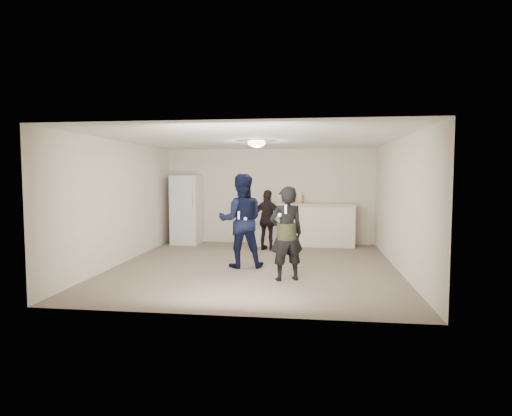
# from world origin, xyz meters

# --- Properties ---
(floor) EXTENTS (6.00, 6.00, 0.00)m
(floor) POSITION_xyz_m (0.00, 0.00, 0.00)
(floor) COLOR #6B5B4C
(floor) RESTS_ON ground
(ceiling) EXTENTS (6.00, 6.00, 0.00)m
(ceiling) POSITION_xyz_m (0.00, 0.00, 2.50)
(ceiling) COLOR silver
(ceiling) RESTS_ON wall_back
(wall_back) EXTENTS (6.00, 0.00, 6.00)m
(wall_back) POSITION_xyz_m (0.00, 3.00, 1.25)
(wall_back) COLOR beige
(wall_back) RESTS_ON floor
(wall_front) EXTENTS (6.00, 0.00, 6.00)m
(wall_front) POSITION_xyz_m (0.00, -3.00, 1.25)
(wall_front) COLOR beige
(wall_front) RESTS_ON floor
(wall_left) EXTENTS (0.00, 6.00, 6.00)m
(wall_left) POSITION_xyz_m (-2.75, 0.00, 1.25)
(wall_left) COLOR beige
(wall_left) RESTS_ON floor
(wall_right) EXTENTS (0.00, 6.00, 6.00)m
(wall_right) POSITION_xyz_m (2.75, 0.00, 1.25)
(wall_right) COLOR beige
(wall_right) RESTS_ON floor
(counter) EXTENTS (2.60, 0.56, 1.05)m
(counter) POSITION_xyz_m (0.89, 2.67, 0.53)
(counter) COLOR silver
(counter) RESTS_ON floor
(counter_top) EXTENTS (2.68, 0.64, 0.04)m
(counter_top) POSITION_xyz_m (0.89, 2.67, 1.07)
(counter_top) COLOR beige
(counter_top) RESTS_ON counter
(fridge) EXTENTS (0.70, 0.70, 1.80)m
(fridge) POSITION_xyz_m (-2.16, 2.60, 0.90)
(fridge) COLOR silver
(fridge) RESTS_ON floor
(fridge_handle) EXTENTS (0.02, 0.02, 0.60)m
(fridge_handle) POSITION_xyz_m (-1.88, 2.23, 1.30)
(fridge_handle) COLOR #B5B5BA
(fridge_handle) RESTS_ON fridge
(ceiling_dome) EXTENTS (0.36, 0.36, 0.16)m
(ceiling_dome) POSITION_xyz_m (0.00, 0.30, 2.45)
(ceiling_dome) COLOR white
(ceiling_dome) RESTS_ON ceiling
(shaker) EXTENTS (0.08, 0.08, 0.17)m
(shaker) POSITION_xyz_m (0.03, 2.61, 1.18)
(shaker) COLOR #B8B8BD
(shaker) RESTS_ON counter_top
(man) EXTENTS (1.00, 0.84, 1.84)m
(man) POSITION_xyz_m (-0.26, -0.05, 0.92)
(man) COLOR #0D1539
(man) RESTS_ON floor
(woman) EXTENTS (0.69, 0.58, 1.62)m
(woman) POSITION_xyz_m (0.68, -1.02, 0.81)
(woman) COLOR black
(woman) RESTS_ON floor
(camo_shorts) EXTENTS (0.34, 0.34, 0.28)m
(camo_shorts) POSITION_xyz_m (0.68, -1.02, 0.85)
(camo_shorts) COLOR #2D3C1B
(camo_shorts) RESTS_ON woman
(spectator) EXTENTS (0.92, 0.56, 1.46)m
(spectator) POSITION_xyz_m (0.07, 1.90, 0.73)
(spectator) COLOR black
(spectator) RESTS_ON floor
(remote_man) EXTENTS (0.04, 0.04, 0.15)m
(remote_man) POSITION_xyz_m (-0.26, -0.33, 1.05)
(remote_man) COLOR white
(remote_man) RESTS_ON man
(nunchuk_man) EXTENTS (0.07, 0.07, 0.07)m
(nunchuk_man) POSITION_xyz_m (-0.14, -0.30, 0.98)
(nunchuk_man) COLOR white
(nunchuk_man) RESTS_ON man
(remote_woman) EXTENTS (0.04, 0.04, 0.15)m
(remote_woman) POSITION_xyz_m (0.68, -1.27, 1.25)
(remote_woman) COLOR white
(remote_woman) RESTS_ON woman
(nunchuk_woman) EXTENTS (0.07, 0.07, 0.07)m
(nunchuk_woman) POSITION_xyz_m (0.58, -1.24, 1.15)
(nunchuk_woman) COLOR white
(nunchuk_woman) RESTS_ON woman
(bottle_cluster) EXTENTS (0.65, 0.25, 0.23)m
(bottle_cluster) POSITION_xyz_m (0.62, 2.63, 1.19)
(bottle_cluster) COLOR silver
(bottle_cluster) RESTS_ON counter_top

